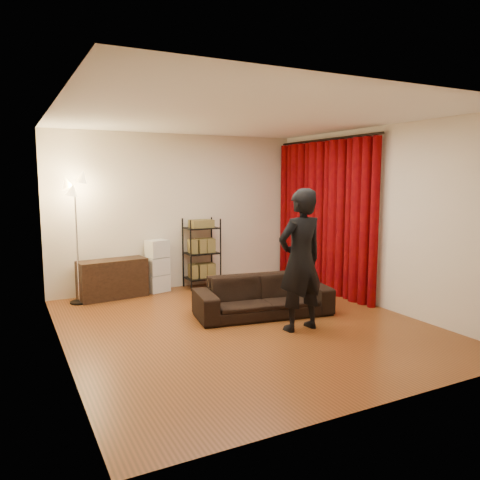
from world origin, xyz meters
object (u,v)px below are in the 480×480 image
sofa (263,296)px  floor_lamp (77,241)px  storage_boxes (157,266)px  person (300,260)px  media_cabinet (113,279)px  wire_shelf (202,253)px

sofa → floor_lamp: bearing=148.9°
floor_lamp → storage_boxes: bearing=7.4°
person → media_cabinet: (-1.80, 2.71, -0.59)m
wire_shelf → floor_lamp: size_ratio=0.63×
storage_boxes → wire_shelf: bearing=-2.5°
media_cabinet → storage_boxes: size_ratio=1.21×
media_cabinet → floor_lamp: (-0.54, -0.09, 0.67)m
sofa → storage_boxes: 2.24m
storage_boxes → floor_lamp: size_ratio=0.46×
media_cabinet → person: bearing=-63.5°
person → media_cabinet: 3.31m
media_cabinet → wire_shelf: wire_shelf is taller
sofa → wire_shelf: 2.03m
storage_boxes → floor_lamp: floor_lamp is taller
sofa → media_cabinet: bearing=139.7°
person → storage_boxes: 3.01m
person → storage_boxes: bearing=-74.4°
sofa → floor_lamp: 2.99m
floor_lamp → sofa: bearing=-39.9°
media_cabinet → storage_boxes: 0.79m
floor_lamp → media_cabinet: bearing=9.0°
media_cabinet → wire_shelf: 1.61m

